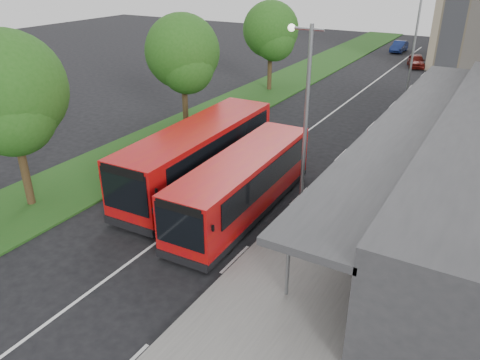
# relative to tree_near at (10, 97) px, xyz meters

# --- Properties ---
(ground) EXTENTS (120.00, 120.00, 0.00)m
(ground) POSITION_rel_tree_near_xyz_m (7.01, 2.95, -5.07)
(ground) COLOR black
(ground) RESTS_ON ground
(pavement) EXTENTS (5.00, 80.00, 0.15)m
(pavement) POSITION_rel_tree_near_xyz_m (13.01, 22.95, -5.00)
(pavement) COLOR slate
(pavement) RESTS_ON ground
(grass_verge) EXTENTS (5.00, 80.00, 0.10)m
(grass_verge) POSITION_rel_tree_near_xyz_m (0.01, 22.95, -5.02)
(grass_verge) COLOR #1D4E19
(grass_verge) RESTS_ON ground
(lane_centre_line) EXTENTS (0.12, 70.00, 0.01)m
(lane_centre_line) POSITION_rel_tree_near_xyz_m (7.01, 17.95, -5.06)
(lane_centre_line) COLOR silver
(lane_centre_line) RESTS_ON ground
(kerb_dashes) EXTENTS (0.12, 56.00, 0.01)m
(kerb_dashes) POSITION_rel_tree_near_xyz_m (10.31, 21.95, -5.06)
(kerb_dashes) COLOR silver
(kerb_dashes) RESTS_ON ground
(tree_near) EXTENTS (4.89, 4.89, 7.85)m
(tree_near) POSITION_rel_tree_near_xyz_m (0.00, 0.00, 0.00)
(tree_near) COLOR #382816
(tree_near) RESTS_ON ground
(tree_mid) EXTENTS (4.61, 4.61, 7.40)m
(tree_mid) POSITION_rel_tree_near_xyz_m (0.00, 12.00, -0.29)
(tree_mid) COLOR #382816
(tree_mid) RESTS_ON ground
(tree_far) EXTENTS (4.56, 4.56, 7.31)m
(tree_far) POSITION_rel_tree_near_xyz_m (0.00, 24.00, -0.35)
(tree_far) COLOR #382816
(tree_far) RESTS_ON ground
(lamp_post_near) EXTENTS (1.44, 0.28, 8.00)m
(lamp_post_near) POSITION_rel_tree_near_xyz_m (11.13, 4.95, -0.35)
(lamp_post_near) COLOR gray
(lamp_post_near) RESTS_ON pavement
(lamp_post_far) EXTENTS (1.44, 0.28, 8.00)m
(lamp_post_far) POSITION_rel_tree_near_xyz_m (11.13, 24.95, -0.35)
(lamp_post_far) COLOR gray
(lamp_post_far) RESTS_ON pavement
(bus_main) EXTENTS (2.76, 9.63, 2.70)m
(bus_main) POSITION_rel_tree_near_xyz_m (8.79, 4.21, -3.68)
(bus_main) COLOR #B21109
(bus_main) RESTS_ON ground
(bus_second) EXTENTS (3.08, 10.82, 3.04)m
(bus_second) POSITION_rel_tree_near_xyz_m (5.51, 5.59, -3.51)
(bus_second) COLOR #B21109
(bus_second) RESTS_ON ground
(litter_bin) EXTENTS (0.71, 0.71, 0.97)m
(litter_bin) POSITION_rel_tree_near_xyz_m (12.26, 12.50, -4.44)
(litter_bin) COLOR #3E2A19
(litter_bin) RESTS_ON pavement
(bollard) EXTENTS (0.19, 0.19, 1.12)m
(bollard) POSITION_rel_tree_near_xyz_m (11.67, 19.93, -4.36)
(bollard) COLOR #DDA80B
(bollard) RESTS_ON pavement
(car_near) EXTENTS (2.59, 4.14, 1.32)m
(car_near) POSITION_rel_tree_near_xyz_m (8.90, 40.06, -4.41)
(car_near) COLOR #530F0B
(car_near) RESTS_ON ground
(car_far) EXTENTS (1.40, 3.88, 1.27)m
(car_far) POSITION_rel_tree_near_xyz_m (5.28, 48.12, -4.43)
(car_far) COLOR navy
(car_far) RESTS_ON ground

